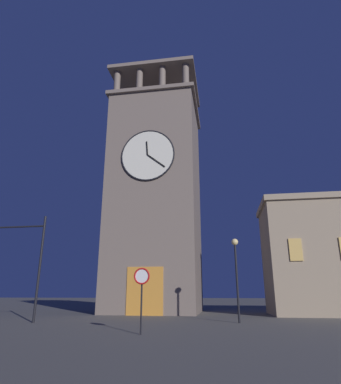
% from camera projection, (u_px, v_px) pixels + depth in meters
% --- Properties ---
extents(ground_plane, '(200.00, 200.00, 0.00)m').
position_uv_depth(ground_plane, '(126.00, 314.00, 29.00)').
color(ground_plane, '#56544F').
extents(clocktower, '(9.30, 9.38, 28.18)m').
position_uv_depth(clocktower, '(156.00, 198.00, 34.71)').
color(clocktower, '#75665B').
rests_on(clocktower, ground_plane).
extents(traffic_signal_near, '(4.19, 0.41, 6.93)m').
position_uv_depth(traffic_signal_near, '(25.00, 252.00, 22.21)').
color(traffic_signal_near, black).
rests_on(traffic_signal_near, ground_plane).
extents(street_lamp, '(0.44, 0.44, 5.34)m').
position_uv_depth(street_lamp, '(236.00, 263.00, 21.62)').
color(street_lamp, black).
rests_on(street_lamp, ground_plane).
extents(no_horn_sign, '(0.78, 0.14, 2.97)m').
position_uv_depth(no_horn_sign, '(142.00, 282.00, 15.46)').
color(no_horn_sign, black).
rests_on(no_horn_sign, ground_plane).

